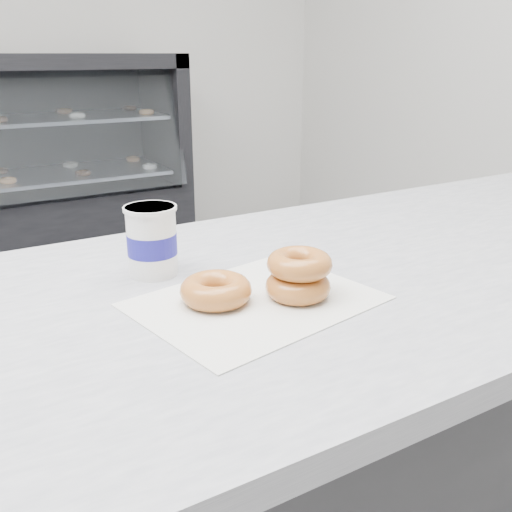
{
  "coord_description": "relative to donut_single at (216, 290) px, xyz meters",
  "views": [
    {
      "loc": [
        -0.18,
        -1.33,
        1.25
      ],
      "look_at": [
        0.23,
        -0.62,
        0.96
      ],
      "focal_mm": 40.0,
      "sensor_mm": 36.0,
      "label": 1
    }
  ],
  "objects": [
    {
      "name": "wax_paper",
      "position": [
        0.05,
        -0.03,
        -0.02
      ],
      "size": [
        0.38,
        0.32,
        0.0
      ],
      "primitive_type": "cube",
      "rotation": [
        0.0,
        0.0,
        0.18
      ],
      "color": "silver",
      "rests_on": "counter"
    },
    {
      "name": "donut_single",
      "position": [
        0.0,
        0.0,
        0.0
      ],
      "size": [
        0.12,
        0.12,
        0.04
      ],
      "primitive_type": "torus",
      "rotation": [
        0.0,
        0.0,
        0.11
      ],
      "color": "#D08039",
      "rests_on": "wax_paper"
    },
    {
      "name": "donut_stack",
      "position": [
        0.12,
        -0.04,
        0.02
      ],
      "size": [
        0.13,
        0.13,
        0.07
      ],
      "color": "#D08039",
      "rests_on": "wax_paper"
    },
    {
      "name": "coffee_cup",
      "position": [
        -0.04,
        0.16,
        0.04
      ],
      "size": [
        0.09,
        0.09,
        0.12
      ],
      "rotation": [
        0.0,
        0.0,
        -0.06
      ],
      "color": "white",
      "rests_on": "counter"
    }
  ]
}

